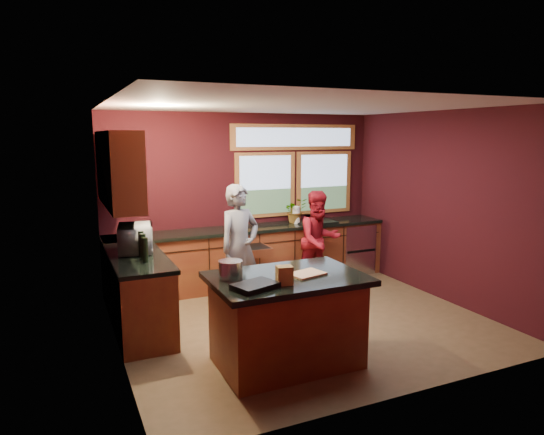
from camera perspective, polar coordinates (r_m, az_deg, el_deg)
floor at (r=6.38m, az=3.52°, el=-11.98°), size 4.50×4.50×0.00m
room_shell at (r=6.00m, az=-2.81°, el=4.37°), size 4.52×4.02×2.71m
back_counter at (r=7.78m, az=-0.95°, el=-4.37°), size 4.50×0.64×0.93m
left_counter at (r=6.43m, az=-15.87°, el=-7.75°), size 0.64×2.30×0.93m
island at (r=5.09m, az=1.75°, el=-11.90°), size 1.55×1.05×0.95m
person_grey at (r=6.58m, az=-3.84°, el=-3.52°), size 0.72×0.57×1.71m
person_red at (r=7.47m, az=5.55°, el=-2.68°), size 0.77×0.61×1.52m
microwave at (r=6.20m, az=-15.76°, el=-2.39°), size 0.49×0.65×0.33m
potted_plant at (r=7.94m, az=2.75°, el=0.82°), size 0.37×0.32×0.41m
paper_towel at (r=7.90m, az=2.86°, el=0.31°), size 0.12×0.12×0.28m
cutting_board at (r=4.98m, az=4.11°, el=-6.62°), size 0.40×0.33×0.02m
stock_pot at (r=4.85m, az=-4.89°, el=-6.12°), size 0.24×0.24×0.18m
paper_bag at (r=4.64m, az=1.46°, el=-6.82°), size 0.17×0.14×0.18m
black_tray at (r=4.54m, az=-1.99°, el=-8.04°), size 0.47×0.39×0.05m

